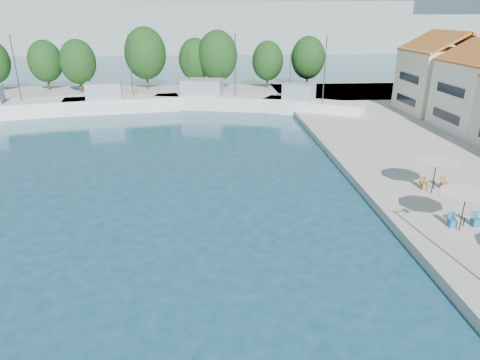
{
  "coord_description": "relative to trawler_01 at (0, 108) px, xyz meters",
  "views": [
    {
      "loc": [
        -4.57,
        -0.39,
        11.99
      ],
      "look_at": [
        -2.71,
        26.0,
        1.72
      ],
      "focal_mm": 32.0,
      "sensor_mm": 36.0,
      "label": 1
    }
  ],
  "objects": [
    {
      "name": "building_06",
      "position": [
        54.74,
        -3.46,
        4.43
      ],
      "size": [
        9.0,
        8.8,
        10.2
      ],
      "color": "beige",
      "rests_on": "quay_right"
    },
    {
      "name": "hill_west",
      "position": [
        0.74,
        105.54,
        6.93
      ],
      "size": [
        180.0,
        40.0,
        16.0
      ],
      "primitive_type": "cube",
      "color": "gray",
      "rests_on": "ground"
    },
    {
      "name": "umbrella_white",
      "position": [
        40.04,
        -34.3,
        1.59
      ],
      "size": [
        2.83,
        2.83,
        2.3
      ],
      "color": "black",
      "rests_on": "quay_right"
    },
    {
      "name": "trawler_01",
      "position": [
        0.0,
        0.0,
        0.0
      ],
      "size": [
        21.26,
        10.97,
        10.2
      ],
      "rotation": [
        0.0,
        0.0,
        0.29
      ],
      "color": "white",
      "rests_on": "ground"
    },
    {
      "name": "cafe_table_02",
      "position": [
        40.54,
        -33.82,
        -0.18
      ],
      "size": [
        1.82,
        0.7,
        0.76
      ],
      "color": "black",
      "rests_on": "quay_right"
    },
    {
      "name": "tree_08",
      "position": [
        42.52,
        17.2,
        4.26
      ],
      "size": [
        5.53,
        5.53,
        8.18
      ],
      "color": "#3F2B19",
      "rests_on": "quay_far"
    },
    {
      "name": "umbrella_cream",
      "position": [
        41.06,
        -29.03,
        1.64
      ],
      "size": [
        3.01,
        3.01,
        2.36
      ],
      "color": "black",
      "rests_on": "quay_right"
    },
    {
      "name": "tree_02",
      "position": [
        0.28,
        17.01,
        4.01
      ],
      "size": [
        5.24,
        5.24,
        7.75
      ],
      "color": "#3F2B19",
      "rests_on": "quay_far"
    },
    {
      "name": "tree_05",
      "position": [
        24.02,
        16.54,
        4.15
      ],
      "size": [
        5.4,
        5.4,
        8.0
      ],
      "color": "#3F2B19",
      "rests_on": "quay_far"
    },
    {
      "name": "cafe_table_03",
      "position": [
        41.62,
        -28.24,
        -0.18
      ],
      "size": [
        1.82,
        0.7,
        0.76
      ],
      "color": "black",
      "rests_on": "quay_right"
    },
    {
      "name": "hill_east",
      "position": [
        70.74,
        125.54,
        4.93
      ],
      "size": [
        140.0,
        40.0,
        12.0
      ],
      "primitive_type": "cube",
      "color": "gray",
      "rests_on": "ground"
    },
    {
      "name": "quay_far",
      "position": [
        22.74,
        12.54,
        -0.77
      ],
      "size": [
        90.0,
        16.0,
        0.6
      ],
      "primitive_type": "cube",
      "color": "#A9A399",
      "rests_on": "ground"
    },
    {
      "name": "tree_07",
      "position": [
        35.72,
        16.55,
        3.87
      ],
      "size": [
        5.08,
        5.08,
        7.52
      ],
      "color": "#3F2B19",
      "rests_on": "quay_far"
    },
    {
      "name": "tree_04",
      "position": [
        16.06,
        16.91,
        5.14
      ],
      "size": [
        6.56,
        6.56,
        9.71
      ],
      "color": "#3F2B19",
      "rests_on": "quay_far"
    },
    {
      "name": "trawler_04",
      "position": [
        38.89,
        -1.37,
        0.0
      ],
      "size": [
        12.54,
        8.93,
        10.2
      ],
      "rotation": [
        0.0,
        0.0,
        -0.51
      ],
      "color": "white",
      "rests_on": "ground"
    },
    {
      "name": "trawler_02",
      "position": [
        14.24,
        2.35,
        0.0
      ],
      "size": [
        15.17,
        6.3,
        10.2
      ],
      "rotation": [
        0.0,
        0.0,
        0.17
      ],
      "color": "white",
      "rests_on": "ground"
    },
    {
      "name": "trawler_03",
      "position": [
        27.4,
        3.61,
        0.0
      ],
      "size": [
        18.57,
        8.33,
        10.2
      ],
      "rotation": [
        0.0,
        0.0,
        -0.21
      ],
      "color": "silver",
      "rests_on": "ground"
    },
    {
      "name": "tree_06",
      "position": [
        27.55,
        15.09,
        4.86
      ],
      "size": [
        6.24,
        6.24,
        9.23
      ],
      "color": "#3F2B19",
      "rests_on": "quay_far"
    },
    {
      "name": "tree_03",
      "position": [
        6.09,
        14.35,
        4.14
      ],
      "size": [
        5.4,
        5.4,
        7.99
      ],
      "color": "#3F2B19",
      "rests_on": "quay_far"
    }
  ]
}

